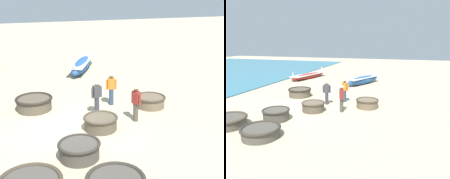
% 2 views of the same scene
% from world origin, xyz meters
% --- Properties ---
extents(ground_plane, '(80.00, 80.00, 0.00)m').
position_xyz_m(ground_plane, '(0.00, 0.00, 0.00)').
color(ground_plane, '#BCAD8C').
extents(coracle_far_left, '(1.75, 1.75, 0.62)m').
position_xyz_m(coracle_far_left, '(-1.65, 2.60, 0.34)').
color(coracle_far_left, brown).
rests_on(coracle_far_left, ground).
extents(coracle_upturned, '(1.48, 1.48, 0.59)m').
position_xyz_m(coracle_upturned, '(-0.50, -2.35, 0.32)').
color(coracle_upturned, '#4C473F').
rests_on(coracle_upturned, ground).
extents(coracle_front_right, '(1.45, 1.45, 0.55)m').
position_xyz_m(coracle_front_right, '(3.77, 1.29, 0.30)').
color(coracle_front_right, brown).
rests_on(coracle_front_right, ground).
extents(coracle_far_right, '(1.43, 1.43, 0.57)m').
position_xyz_m(coracle_far_right, '(0.79, -0.39, 0.31)').
color(coracle_far_right, brown).
rests_on(coracle_far_right, ground).
extents(long_boat_ochre_hull, '(2.80, 4.71, 1.46)m').
position_xyz_m(long_boat_ochre_hull, '(2.03, 8.94, 0.42)').
color(long_boat_ochre_hull, '#285693').
rests_on(long_boat_ochre_hull, ground).
extents(fisherman_hauling, '(0.52, 0.36, 1.67)m').
position_xyz_m(fisherman_hauling, '(2.04, 2.14, 0.96)').
color(fisherman_hauling, '#2D425B').
rests_on(fisherman_hauling, ground).
extents(fisherman_standing_left, '(0.36, 0.49, 1.67)m').
position_xyz_m(fisherman_standing_left, '(2.46, -0.05, 0.96)').
color(fisherman_standing_left, '#4C473D').
rests_on(fisherman_standing_left, ground).
extents(fisherman_by_coracle, '(0.52, 0.30, 1.57)m').
position_xyz_m(fisherman_by_coracle, '(1.06, 1.22, 0.84)').
color(fisherman_by_coracle, '#383842').
rests_on(fisherman_by_coracle, ground).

